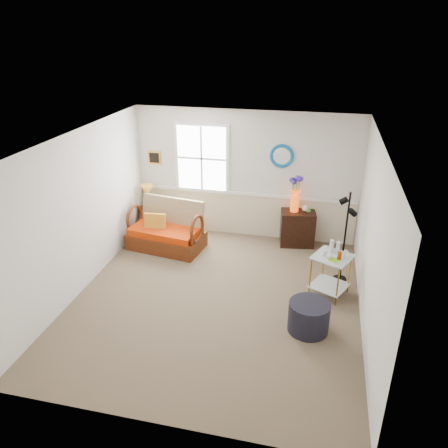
% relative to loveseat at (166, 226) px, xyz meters
% --- Properties ---
extents(floor, '(4.50, 5.00, 0.01)m').
position_rel_loveseat_xyz_m(floor, '(1.40, -1.54, -0.47)').
color(floor, '#745F4B').
rests_on(floor, ground).
extents(ceiling, '(4.50, 5.00, 0.01)m').
position_rel_loveseat_xyz_m(ceiling, '(1.40, -1.54, 2.13)').
color(ceiling, white).
rests_on(ceiling, walls).
extents(walls, '(4.51, 5.01, 2.60)m').
position_rel_loveseat_xyz_m(walls, '(1.40, -1.54, 0.83)').
color(walls, silver).
rests_on(walls, floor).
extents(wainscot, '(4.46, 0.02, 0.90)m').
position_rel_loveseat_xyz_m(wainscot, '(1.40, 0.94, -0.02)').
color(wainscot, beige).
rests_on(wainscot, walls).
extents(chair_rail, '(4.46, 0.04, 0.06)m').
position_rel_loveseat_xyz_m(chair_rail, '(1.40, 0.93, 0.45)').
color(chair_rail, white).
rests_on(chair_rail, walls).
extents(window, '(1.14, 0.06, 1.44)m').
position_rel_loveseat_xyz_m(window, '(0.50, 0.93, 1.13)').
color(window, white).
rests_on(window, walls).
extents(picture, '(0.28, 0.03, 0.28)m').
position_rel_loveseat_xyz_m(picture, '(-0.52, 0.94, 1.08)').
color(picture, '#B6832F').
rests_on(picture, walls).
extents(mirror, '(0.47, 0.07, 0.47)m').
position_rel_loveseat_xyz_m(mirror, '(2.10, 0.94, 1.28)').
color(mirror, '#158DBB').
rests_on(mirror, walls).
extents(loveseat, '(1.54, 1.02, 0.94)m').
position_rel_loveseat_xyz_m(loveseat, '(0.00, 0.00, 0.00)').
color(loveseat, '#571C0A').
rests_on(loveseat, floor).
extents(throw_pillow, '(0.42, 0.15, 0.41)m').
position_rel_loveseat_xyz_m(throw_pillow, '(-0.20, -0.04, 0.04)').
color(throw_pillow, '#BF5F07').
rests_on(throw_pillow, loveseat).
extents(lamp_stand, '(0.36, 0.36, 0.55)m').
position_rel_loveseat_xyz_m(lamp_stand, '(-0.63, 0.69, -0.19)').
color(lamp_stand, black).
rests_on(lamp_stand, floor).
extents(table_lamp, '(0.32, 0.32, 0.48)m').
position_rel_loveseat_xyz_m(table_lamp, '(-0.62, 0.67, 0.32)').
color(table_lamp, '#AE7023').
rests_on(table_lamp, lamp_stand).
extents(potted_plant, '(0.34, 0.37, 0.27)m').
position_rel_loveseat_xyz_m(potted_plant, '(-0.51, 0.69, 0.21)').
color(potted_plant, '#448430').
rests_on(potted_plant, lamp_stand).
extents(cabinet, '(0.72, 0.52, 0.71)m').
position_rel_loveseat_xyz_m(cabinet, '(2.51, 0.72, -0.11)').
color(cabinet, black).
rests_on(cabinet, floor).
extents(flower_vase, '(0.25, 0.25, 0.71)m').
position_rel_loveseat_xyz_m(flower_vase, '(2.42, 0.73, 0.60)').
color(flower_vase, '#F4460E').
rests_on(flower_vase, cabinet).
extents(side_table, '(0.74, 0.74, 0.70)m').
position_rel_loveseat_xyz_m(side_table, '(3.17, -0.96, -0.12)').
color(side_table, '#A87724').
rests_on(side_table, floor).
extents(tabletop_items, '(0.48, 0.48, 0.22)m').
position_rel_loveseat_xyz_m(tabletop_items, '(3.20, -0.96, 0.34)').
color(tabletop_items, silver).
rests_on(tabletop_items, side_table).
extents(floor_lamp, '(0.24, 0.24, 1.63)m').
position_rel_loveseat_xyz_m(floor_lamp, '(3.36, -0.47, 0.34)').
color(floor_lamp, black).
rests_on(floor_lamp, floor).
extents(ottoman, '(0.61, 0.61, 0.46)m').
position_rel_loveseat_xyz_m(ottoman, '(2.89, -1.99, -0.24)').
color(ottoman, black).
rests_on(ottoman, floor).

